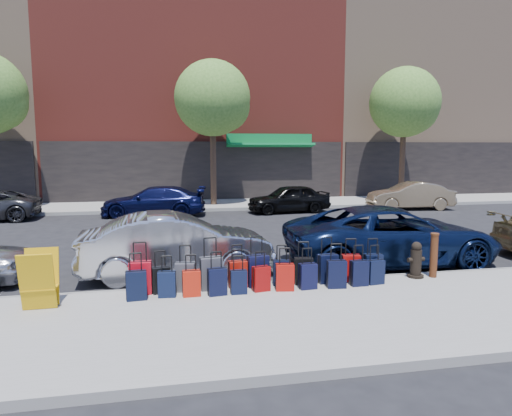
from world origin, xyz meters
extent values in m
plane|color=black|center=(0.00, 0.00, 0.00)|extent=(120.00, 120.00, 0.00)
cube|color=gray|center=(0.00, -6.50, 0.07)|extent=(60.00, 4.00, 0.15)
cube|color=gray|center=(0.00, 10.00, 0.07)|extent=(60.00, 4.00, 0.15)
cube|color=gray|center=(0.00, -4.48, 0.07)|extent=(60.00, 0.08, 0.15)
cube|color=gray|center=(0.00, 7.98, 0.07)|extent=(60.00, 0.08, 0.15)
cube|color=maroon|center=(0.00, 18.00, 10.00)|extent=(17.00, 12.00, 20.00)
cube|color=black|center=(0.00, 11.95, 1.70)|extent=(16.66, 0.15, 3.40)
cube|color=#0B6B32|center=(4.00, 11.60, 3.20)|extent=(5.00, 0.91, 0.27)
cube|color=#0B6B32|center=(4.00, 11.90, 3.55)|extent=(5.00, 0.10, 0.60)
cube|color=#927459|center=(16.00, 18.00, 9.00)|extent=(15.00, 12.00, 18.00)
cube|color=black|center=(16.00, 11.95, 1.70)|extent=(14.70, 0.15, 3.40)
cylinder|color=black|center=(0.50, 9.50, 2.55)|extent=(0.30, 0.30, 4.80)
sphere|color=#3B6923|center=(0.50, 9.50, 5.52)|extent=(3.80, 3.80, 3.80)
sphere|color=#3B6923|center=(1.10, 9.50, 5.14)|extent=(2.58, 2.58, 2.58)
cylinder|color=black|center=(11.00, 9.50, 2.55)|extent=(0.30, 0.30, 4.80)
sphere|color=#3B6923|center=(11.00, 9.50, 5.52)|extent=(3.80, 3.80, 3.80)
sphere|color=#3B6923|center=(11.60, 9.50, 5.14)|extent=(2.58, 2.58, 2.58)
cube|color=#B30B18|center=(-2.43, -4.80, 0.47)|extent=(0.43, 0.24, 0.65)
cylinder|color=black|center=(-2.43, -4.80, 1.18)|extent=(0.24, 0.03, 0.03)
cube|color=black|center=(-2.03, -4.82, 0.42)|extent=(0.38, 0.26, 0.53)
cylinder|color=black|center=(-2.03, -4.82, 0.99)|extent=(0.20, 0.07, 0.03)
cube|color=#424247|center=(-1.56, -4.81, 0.44)|extent=(0.42, 0.28, 0.59)
cylinder|color=black|center=(-1.56, -4.81, 1.08)|extent=(0.22, 0.07, 0.03)
cube|color=#404046|center=(-1.03, -4.78, 0.48)|extent=(0.47, 0.30, 0.67)
cylinder|color=black|center=(-1.03, -4.78, 1.21)|extent=(0.25, 0.06, 0.03)
cube|color=#A0140A|center=(-0.48, -4.77, 0.43)|extent=(0.39, 0.24, 0.56)
cylinder|color=black|center=(-0.48, -4.77, 1.04)|extent=(0.21, 0.05, 0.03)
cube|color=black|center=(-0.06, -4.76, 0.48)|extent=(0.47, 0.30, 0.66)
cylinder|color=black|center=(-0.06, -4.76, 1.19)|extent=(0.25, 0.07, 0.03)
cube|color=black|center=(0.46, -4.78, 0.42)|extent=(0.39, 0.26, 0.53)
cylinder|color=black|center=(0.46, -4.78, 1.00)|extent=(0.20, 0.07, 0.03)
cube|color=black|center=(0.93, -4.79, 0.43)|extent=(0.40, 0.26, 0.57)
cylinder|color=black|center=(0.93, -4.79, 1.05)|extent=(0.21, 0.06, 0.03)
cube|color=black|center=(1.46, -4.80, 0.46)|extent=(0.43, 0.27, 0.62)
cylinder|color=black|center=(1.46, -4.80, 1.13)|extent=(0.23, 0.06, 0.03)
cube|color=#9D0D0A|center=(2.00, -4.79, 0.44)|extent=(0.42, 0.28, 0.58)
cylinder|color=black|center=(2.00, -4.79, 1.07)|extent=(0.22, 0.07, 0.03)
cube|color=black|center=(2.52, -4.78, 0.44)|extent=(0.40, 0.24, 0.57)
cylinder|color=black|center=(2.52, -4.78, 1.05)|extent=(0.21, 0.05, 0.03)
cube|color=black|center=(-2.49, -5.15, 0.43)|extent=(0.40, 0.25, 0.56)
cylinder|color=black|center=(-2.49, -5.15, 1.04)|extent=(0.21, 0.05, 0.03)
cube|color=black|center=(-1.92, -5.09, 0.40)|extent=(0.35, 0.22, 0.50)
cylinder|color=black|center=(-1.92, -5.09, 0.94)|extent=(0.19, 0.05, 0.03)
cube|color=#B41D0B|center=(-1.45, -5.13, 0.40)|extent=(0.35, 0.21, 0.51)
cylinder|color=black|center=(-1.45, -5.13, 0.96)|extent=(0.19, 0.04, 0.03)
cube|color=black|center=(-0.95, -5.17, 0.42)|extent=(0.39, 0.26, 0.53)
cylinder|color=black|center=(-0.95, -5.17, 1.00)|extent=(0.21, 0.06, 0.03)
cube|color=black|center=(-0.52, -5.16, 0.39)|extent=(0.32, 0.19, 0.47)
cylinder|color=black|center=(-0.52, -5.16, 0.90)|extent=(0.18, 0.03, 0.03)
cube|color=maroon|center=(-0.05, -5.08, 0.40)|extent=(0.37, 0.26, 0.50)
cylinder|color=black|center=(-0.05, -5.08, 0.95)|extent=(0.19, 0.07, 0.03)
cube|color=#9F110A|center=(0.43, -5.13, 0.42)|extent=(0.39, 0.27, 0.54)
cylinder|color=black|center=(0.43, -5.13, 1.01)|extent=(0.21, 0.06, 0.03)
cube|color=black|center=(0.92, -5.12, 0.41)|extent=(0.37, 0.24, 0.52)
cylinder|color=black|center=(0.92, -5.12, 0.98)|extent=(0.20, 0.05, 0.03)
cube|color=black|center=(1.53, -5.16, 0.44)|extent=(0.41, 0.27, 0.57)
cylinder|color=black|center=(1.53, -5.16, 1.06)|extent=(0.22, 0.06, 0.03)
cube|color=black|center=(2.05, -5.12, 0.42)|extent=(0.37, 0.22, 0.53)
cylinder|color=black|center=(2.05, -5.12, 1.00)|extent=(0.20, 0.04, 0.03)
cube|color=black|center=(2.44, -5.07, 0.41)|extent=(0.37, 0.24, 0.52)
cylinder|color=black|center=(2.44, -5.07, 0.97)|extent=(0.20, 0.06, 0.03)
cylinder|color=black|center=(3.55, -4.78, 0.18)|extent=(0.36, 0.36, 0.06)
cylinder|color=black|center=(3.55, -4.78, 0.49)|extent=(0.24, 0.24, 0.57)
sphere|color=black|center=(3.55, -4.78, 0.85)|extent=(0.22, 0.22, 0.22)
cylinder|color=black|center=(3.55, -4.78, 0.55)|extent=(0.41, 0.13, 0.10)
cylinder|color=#38190C|center=(3.95, -4.84, 0.64)|extent=(0.16, 0.16, 0.98)
cylinder|color=#38190C|center=(3.95, -4.84, 1.13)|extent=(0.18, 0.18, 0.04)
cube|color=#CC980B|center=(-4.16, -5.46, 0.68)|extent=(0.59, 0.28, 1.05)
cube|color=#CC980B|center=(-4.17, -5.08, 0.68)|extent=(0.59, 0.28, 1.05)
cube|color=#CC980B|center=(-4.17, -5.27, 0.52)|extent=(0.60, 0.40, 0.02)
imported|color=#B3B5BA|center=(-1.67, -3.04, 0.74)|extent=(4.61, 1.86, 1.49)
imported|color=#0C1838|center=(3.84, -3.07, 0.77)|extent=(5.57, 2.66, 1.53)
imported|color=#0B0F33|center=(-2.46, 6.92, 0.67)|extent=(4.80, 2.44, 1.34)
imported|color=black|center=(3.79, 6.91, 0.66)|extent=(4.02, 1.93, 1.33)
imported|color=tan|center=(10.03, 6.81, 0.68)|extent=(4.27, 1.93, 1.36)
camera|label=1|loc=(-1.89, -13.84, 3.02)|focal=32.00mm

